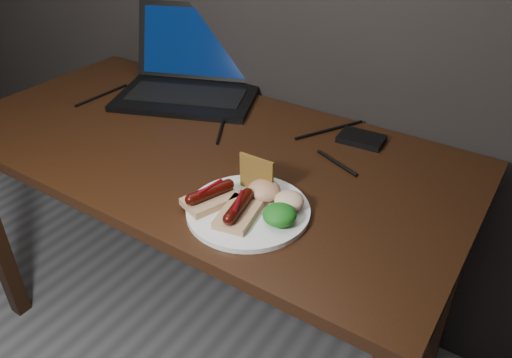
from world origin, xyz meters
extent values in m
cube|color=black|center=(0.00, 1.38, 0.73)|extent=(1.40, 0.70, 0.03)
cube|color=black|center=(-0.65, 1.68, 0.36)|extent=(0.05, 0.05, 0.72)
cube|color=black|center=(0.65, 1.68, 0.36)|extent=(0.05, 0.05, 0.72)
cube|color=black|center=(-0.21, 1.57, 0.76)|extent=(0.48, 0.40, 0.02)
cube|color=black|center=(-0.21, 1.57, 0.77)|extent=(0.38, 0.26, 0.00)
cube|color=black|center=(-0.27, 1.73, 0.88)|extent=(0.42, 0.24, 0.23)
cube|color=#062242|center=(-0.27, 1.73, 0.88)|extent=(0.38, 0.21, 0.20)
cube|color=black|center=(0.35, 1.63, 0.76)|extent=(0.12, 0.09, 0.02)
cylinder|color=black|center=(0.00, 1.48, 0.75)|extent=(0.10, 0.16, 0.01)
cylinder|color=black|center=(0.25, 1.63, 0.75)|extent=(0.11, 0.20, 0.01)
cylinder|color=black|center=(0.35, 1.49, 0.75)|extent=(0.13, 0.06, 0.01)
cylinder|color=black|center=(-0.45, 1.45, 0.75)|extent=(0.02, 0.20, 0.01)
cylinder|color=white|center=(0.27, 1.20, 0.76)|extent=(0.29, 0.29, 0.01)
cube|color=#DCB481|center=(0.20, 1.17, 0.77)|extent=(0.11, 0.13, 0.02)
cylinder|color=#440704|center=(0.20, 1.17, 0.79)|extent=(0.06, 0.10, 0.02)
sphere|color=#440704|center=(0.18, 1.13, 0.79)|extent=(0.03, 0.02, 0.02)
sphere|color=#440704|center=(0.21, 1.22, 0.79)|extent=(0.03, 0.02, 0.02)
cylinder|color=#6A050B|center=(0.20, 1.17, 0.80)|extent=(0.02, 0.07, 0.01)
cube|color=#DCB481|center=(0.27, 1.17, 0.77)|extent=(0.09, 0.13, 0.02)
cylinder|color=#440704|center=(0.27, 1.17, 0.79)|extent=(0.04, 0.10, 0.02)
sphere|color=#440704|center=(0.28, 1.12, 0.79)|extent=(0.03, 0.02, 0.02)
sphere|color=#440704|center=(0.27, 1.21, 0.79)|extent=(0.03, 0.02, 0.02)
cylinder|color=#6A050B|center=(0.27, 1.17, 0.80)|extent=(0.03, 0.07, 0.01)
cube|color=olive|center=(0.25, 1.27, 0.80)|extent=(0.08, 0.01, 0.08)
ellipsoid|color=#115511|center=(0.35, 1.20, 0.78)|extent=(0.07, 0.07, 0.04)
ellipsoid|color=#AA2611|center=(0.28, 1.25, 0.78)|extent=(0.07, 0.07, 0.04)
ellipsoid|color=white|center=(0.35, 1.25, 0.78)|extent=(0.06, 0.06, 0.04)
camera|label=1|loc=(0.76, 0.50, 1.40)|focal=35.00mm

